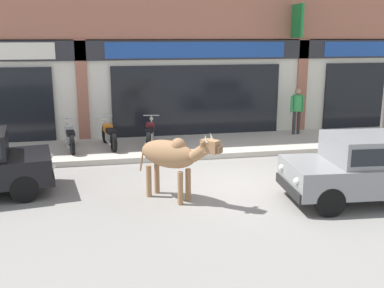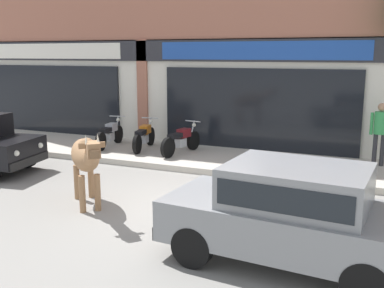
{
  "view_description": "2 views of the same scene",
  "coord_description": "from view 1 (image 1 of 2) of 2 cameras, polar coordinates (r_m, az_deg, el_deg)",
  "views": [
    {
      "loc": [
        -3.21,
        -10.06,
        3.49
      ],
      "look_at": [
        -0.99,
        1.0,
        0.78
      ],
      "focal_mm": 42.0,
      "sensor_mm": 36.0,
      "label": 1
    },
    {
      "loc": [
        3.46,
        -7.79,
        2.96
      ],
      "look_at": [
        -0.35,
        1.0,
        1.03
      ],
      "focal_mm": 42.0,
      "sensor_mm": 36.0,
      "label": 2
    }
  ],
  "objects": [
    {
      "name": "sidewalk",
      "position": [
        14.45,
        1.8,
        -0.16
      ],
      "size": [
        19.0,
        2.82,
        0.16
      ],
      "primitive_type": "cube",
      "color": "#B7AFA3",
      "rests_on": "ground"
    },
    {
      "name": "motorcycle_2",
      "position": [
        14.01,
        -5.34,
        1.31
      ],
      "size": [
        0.62,
        1.8,
        0.88
      ],
      "color": "black",
      "rests_on": "sidewalk"
    },
    {
      "name": "car_1",
      "position": [
        10.35,
        21.69,
        -2.48
      ],
      "size": [
        3.7,
        1.85,
        1.46
      ],
      "color": "black",
      "rests_on": "ground"
    },
    {
      "name": "motorcycle_0",
      "position": [
        13.99,
        -15.24,
        0.87
      ],
      "size": [
        0.54,
        1.8,
        0.88
      ],
      "color": "black",
      "rests_on": "sidewalk"
    },
    {
      "name": "ground_plane",
      "position": [
        11.12,
        6.04,
        -4.88
      ],
      "size": [
        90.0,
        90.0,
        0.0
      ],
      "primitive_type": "plane",
      "color": "gray"
    },
    {
      "name": "motorcycle_1",
      "position": [
        14.03,
        -10.51,
        1.16
      ],
      "size": [
        0.59,
        1.8,
        0.88
      ],
      "color": "black",
      "rests_on": "sidewalk"
    },
    {
      "name": "pedestrian",
      "position": [
        15.95,
        13.21,
        4.69
      ],
      "size": [
        0.5,
        0.32,
        1.6
      ],
      "color": "#2D2D33",
      "rests_on": "sidewalk"
    },
    {
      "name": "cow",
      "position": [
        9.66,
        -2.61,
        -1.44
      ],
      "size": [
        1.66,
        1.7,
        1.61
      ],
      "color": "#936B47",
      "rests_on": "ground"
    }
  ]
}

